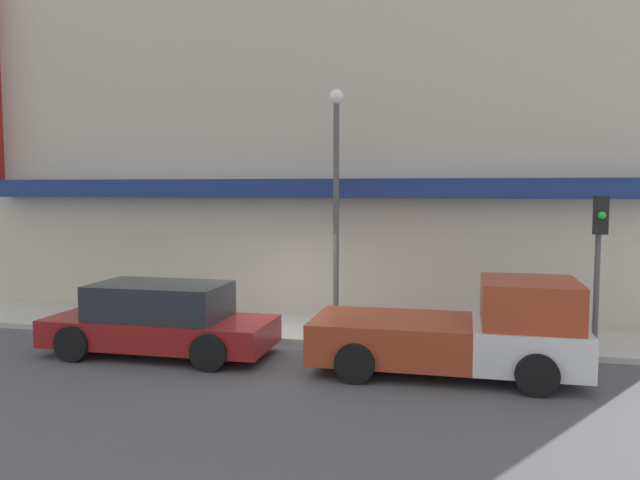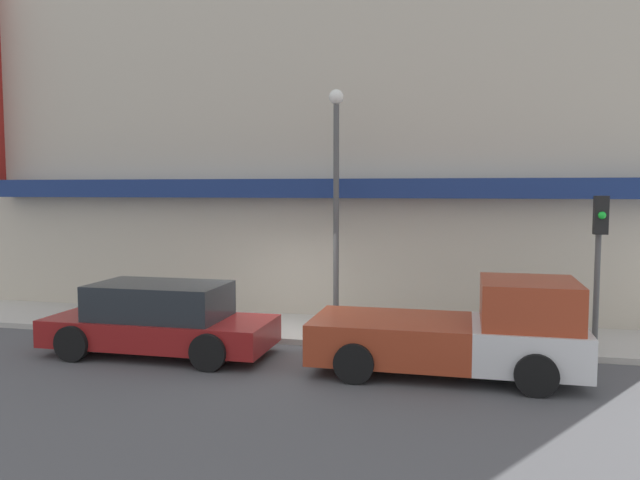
{
  "view_description": "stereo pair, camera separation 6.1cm",
  "coord_description": "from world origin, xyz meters",
  "px_view_note": "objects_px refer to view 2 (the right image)",
  "views": [
    {
      "loc": [
        4.3,
        -13.53,
        3.58
      ],
      "look_at": [
        0.91,
        1.13,
        2.34
      ],
      "focal_mm": 35.0,
      "sensor_mm": 36.0,
      "label": 1
    },
    {
      "loc": [
        4.36,
        -13.51,
        3.58
      ],
      "look_at": [
        0.91,
        1.13,
        2.34
      ],
      "focal_mm": 35.0,
      "sensor_mm": 36.0,
      "label": 2
    }
  ],
  "objects_px": {
    "pickup_truck": "(464,332)",
    "fire_hydrant": "(356,322)",
    "parked_car": "(160,320)",
    "traffic_light": "(599,244)",
    "street_lamp": "(336,182)"
  },
  "relations": [
    {
      "from": "parked_car",
      "to": "street_lamp",
      "type": "xyz_separation_m",
      "value": [
        3.3,
        2.75,
        2.99
      ]
    },
    {
      "from": "pickup_truck",
      "to": "parked_car",
      "type": "height_order",
      "value": "pickup_truck"
    },
    {
      "from": "fire_hydrant",
      "to": "street_lamp",
      "type": "distance_m",
      "value": 3.42
    },
    {
      "from": "parked_car",
      "to": "pickup_truck",
      "type": "bearing_deg",
      "value": -2.07
    },
    {
      "from": "fire_hydrant",
      "to": "traffic_light",
      "type": "relative_size",
      "value": 0.22
    },
    {
      "from": "parked_car",
      "to": "traffic_light",
      "type": "relative_size",
      "value": 1.48
    },
    {
      "from": "pickup_truck",
      "to": "fire_hydrant",
      "type": "xyz_separation_m",
      "value": [
        -2.45,
        1.91,
        -0.33
      ]
    },
    {
      "from": "pickup_truck",
      "to": "fire_hydrant",
      "type": "height_order",
      "value": "pickup_truck"
    },
    {
      "from": "pickup_truck",
      "to": "parked_car",
      "type": "bearing_deg",
      "value": -179.51
    },
    {
      "from": "traffic_light",
      "to": "parked_car",
      "type": "bearing_deg",
      "value": -168.53
    },
    {
      "from": "parked_car",
      "to": "fire_hydrant",
      "type": "bearing_deg",
      "value": 23.79
    },
    {
      "from": "street_lamp",
      "to": "traffic_light",
      "type": "relative_size",
      "value": 1.77
    },
    {
      "from": "pickup_truck",
      "to": "parked_car",
      "type": "distance_m",
      "value": 6.4
    },
    {
      "from": "parked_car",
      "to": "traffic_light",
      "type": "distance_m",
      "value": 9.44
    },
    {
      "from": "pickup_truck",
      "to": "street_lamp",
      "type": "height_order",
      "value": "street_lamp"
    }
  ]
}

